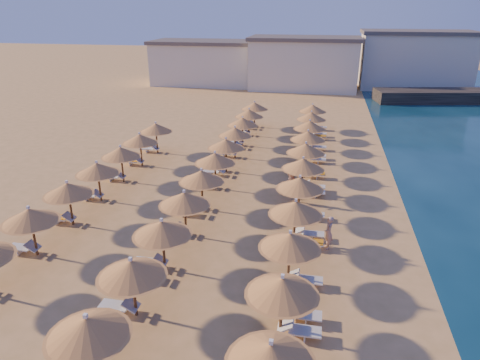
% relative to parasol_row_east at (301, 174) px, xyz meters
% --- Properties ---
extents(ground, '(220.00, 220.00, 0.00)m').
position_rel_parasol_row_east_xyz_m(ground, '(-3.75, -3.73, -2.09)').
color(ground, '#E1A563').
rests_on(ground, ground).
extents(hotel_blocks, '(46.58, 12.07, 8.10)m').
position_rel_parasol_row_east_xyz_m(hotel_blocks, '(-0.90, 42.01, 1.61)').
color(hotel_blocks, beige).
rests_on(hotel_blocks, ground).
extents(parasol_row_east, '(2.69, 37.89, 2.63)m').
position_rel_parasol_row_east_xyz_m(parasol_row_east, '(0.00, 0.00, 0.00)').
color(parasol_row_east, brown).
rests_on(parasol_row_east, ground).
extents(parasol_row_west, '(2.69, 37.89, 2.63)m').
position_rel_parasol_row_east_xyz_m(parasol_row_west, '(-5.66, 0.00, 0.00)').
color(parasol_row_west, brown).
rests_on(parasol_row_west, ground).
extents(parasol_row_inland, '(2.69, 21.89, 2.63)m').
position_rel_parasol_row_east_xyz_m(parasol_row_inland, '(-12.22, -1.60, -0.00)').
color(parasol_row_inland, brown).
rests_on(parasol_row_inland, ground).
extents(loungers, '(15.21, 35.81, 0.66)m').
position_rel_parasol_row_east_xyz_m(loungers, '(-4.51, -0.44, -1.75)').
color(loungers, silver).
rests_on(loungers, ground).
extents(beachgoer_b, '(0.89, 0.94, 1.53)m').
position_rel_parasol_row_east_xyz_m(beachgoer_b, '(-0.20, 0.26, -1.33)').
color(beachgoer_b, tan).
rests_on(beachgoer_b, ground).
extents(beachgoer_a, '(0.44, 0.65, 1.74)m').
position_rel_parasol_row_east_xyz_m(beachgoer_a, '(1.68, -4.65, -1.23)').
color(beachgoer_a, tan).
rests_on(beachgoer_a, ground).
extents(beachgoer_c, '(0.87, 1.16, 1.84)m').
position_rel_parasol_row_east_xyz_m(beachgoer_c, '(-0.72, 2.16, -1.18)').
color(beachgoer_c, tan).
rests_on(beachgoer_c, ground).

